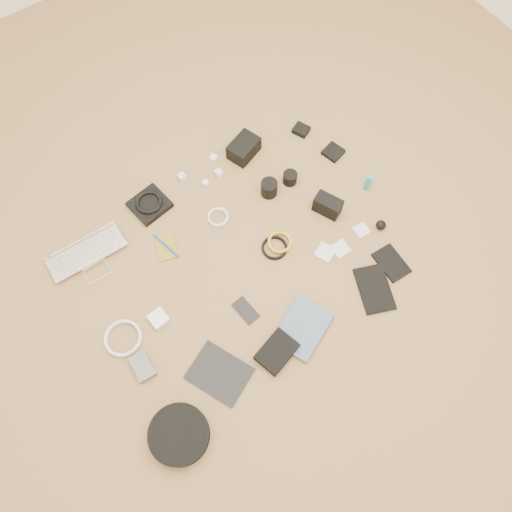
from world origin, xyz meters
TOP-DOWN VIEW (x-y plane):
  - room_shell at (0.00, 0.00)m, footprint 4.04×4.04m
  - laptop at (-0.54, 0.38)m, footprint 0.35×0.25m
  - headphone_pouch at (-0.19, 0.48)m, footprint 0.18×0.17m
  - headphones at (-0.19, 0.48)m, footprint 0.13×0.13m
  - charger_a at (0.01, 0.52)m, footprint 0.03×0.03m
  - charger_b at (0.16, 0.44)m, footprint 0.03×0.03m
  - charger_c at (0.19, 0.53)m, footprint 0.04×0.04m
  - charger_d at (0.08, 0.43)m, footprint 0.03×0.03m
  - dslr_camera at (0.33, 0.47)m, footprint 0.17×0.14m
  - lens_pouch at (0.63, 0.42)m, footprint 0.09×0.09m
  - notebook_olive at (-0.24, 0.26)m, footprint 0.12×0.15m
  - pen_blue at (-0.24, 0.26)m, footprint 0.04×0.16m
  - cable_white_a at (0.03, 0.25)m, footprint 0.11×0.11m
  - lens_a at (0.30, 0.23)m, footprint 0.10×0.10m
  - lens_b at (0.41, 0.22)m, footprint 0.07×0.07m
  - card_reader at (0.68, 0.23)m, footprint 0.10×0.10m
  - power_brick at (-0.43, -0.01)m, footprint 0.08×0.08m
  - cable_white_b at (-0.60, 0.00)m, footprint 0.19×0.19m
  - cable_black at (0.15, -0.02)m, footprint 0.14×0.14m
  - cable_yellow at (0.18, -0.01)m, footprint 0.14×0.14m
  - flash at (0.46, -0.00)m, footprint 0.11×0.14m
  - lens_cleaner at (0.69, -0.01)m, footprint 0.03×0.03m
  - battery_charger at (-0.59, -0.15)m, footprint 0.08×0.12m
  - tablet at (-0.35, -0.34)m, footprint 0.26×0.28m
  - phone at (-0.12, -0.19)m, footprint 0.07×0.12m
  - filter_case_left at (0.32, -0.17)m, footprint 0.10×0.10m
  - filter_case_mid at (0.39, -0.19)m, footprint 0.07×0.07m
  - filter_case_right at (0.52, -0.17)m, footprint 0.07×0.07m
  - air_blower at (0.60, -0.21)m, footprint 0.05×0.05m
  - headphone_case at (-0.60, -0.45)m, footprint 0.23×0.23m
  - drive_case at (-0.11, -0.41)m, footprint 0.19×0.15m
  - paperback at (0.07, -0.47)m, footprint 0.28×0.25m
  - notebook_black_a at (0.39, -0.42)m, footprint 0.20×0.25m
  - notebook_black_b at (0.53, -0.37)m, footprint 0.11×0.16m

SIDE VIEW (x-z plane):
  - notebook_olive at x=-0.24m, z-range 0.00..0.01m
  - filter_case_right at x=0.52m, z-range 0.00..0.01m
  - phone at x=-0.12m, z-range 0.00..0.01m
  - filter_case_mid at x=0.39m, z-range 0.00..0.01m
  - tablet at x=-0.35m, z-range 0.00..0.01m
  - cable_black at x=0.15m, z-range 0.00..0.01m
  - filter_case_left at x=0.32m, z-range 0.00..0.01m
  - cable_white_a at x=0.03m, z-range 0.00..0.01m
  - cable_yellow at x=0.18m, z-range 0.00..0.01m
  - notebook_black_b at x=0.53m, z-range 0.00..0.01m
  - cable_white_b at x=-0.60m, z-range 0.00..0.01m
  - notebook_black_a at x=0.39m, z-range 0.00..0.02m
  - card_reader at x=0.68m, z-range 0.00..0.02m
  - paperback at x=0.07m, z-range 0.00..0.02m
  - pen_blue at x=-0.24m, z-range 0.01..0.02m
  - charger_d at x=0.08m, z-range 0.00..0.02m
  - lens_pouch at x=0.63m, z-range 0.00..0.03m
  - laptop at x=-0.54m, z-range 0.00..0.03m
  - charger_c at x=0.19m, z-range 0.00..0.03m
  - headphone_pouch at x=-0.19m, z-range 0.00..0.03m
  - charger_b at x=0.16m, z-range 0.00..0.03m
  - charger_a at x=0.01m, z-range 0.00..0.03m
  - power_brick at x=-0.43m, z-range 0.00..0.03m
  - battery_charger at x=-0.59m, z-range 0.00..0.03m
  - drive_case at x=-0.11m, z-range 0.00..0.04m
  - air_blower at x=0.60m, z-range 0.00..0.05m
  - lens_b at x=0.41m, z-range 0.00..0.06m
  - headphone_case at x=-0.60m, z-range 0.00..0.06m
  - headphones at x=-0.19m, z-range 0.03..0.04m
  - lens_a at x=0.30m, z-range 0.00..0.08m
  - dslr_camera at x=0.33m, z-range 0.00..0.09m
  - flash at x=0.46m, z-range 0.00..0.09m
  - lens_cleaner at x=0.69m, z-range 0.00..0.10m
  - room_shell at x=0.00m, z-range -0.04..2.54m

